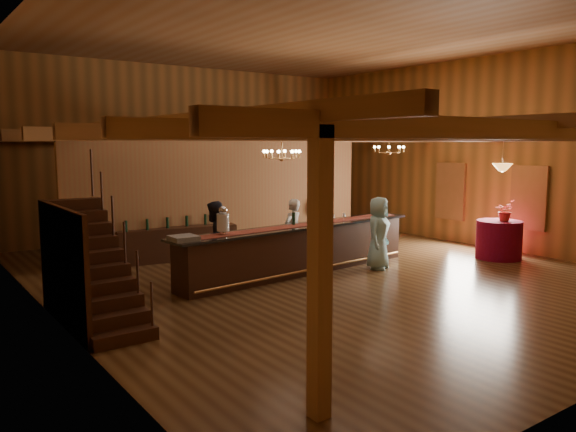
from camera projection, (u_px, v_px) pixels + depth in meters
floor at (321, 272)px, 13.25m from camera, size 14.00×14.00×0.00m
ceiling at (323, 31)px, 12.54m from camera, size 14.00×14.00×0.00m
wall_back at (188, 152)px, 18.53m from camera, size 12.00×0.10×5.50m
wall_left at (45, 159)px, 9.42m from camera, size 0.10×14.00×5.50m
wall_right at (481, 153)px, 16.37m from camera, size 0.10×14.00×5.50m
beam_grid at (308, 134)px, 13.24m from camera, size 11.90×13.90×0.39m
support_posts at (336, 207)px, 12.64m from camera, size 9.20×10.20×3.20m
partition_wall at (228, 197)px, 15.58m from camera, size 9.00×0.18×3.10m
window_right_front at (529, 198)px, 15.21m from camera, size 0.12×1.05×1.75m
window_right_back at (451, 191)px, 17.30m from camera, size 0.12×1.05×1.75m
staircase at (96, 265)px, 9.37m from camera, size 1.00×2.80×2.00m
backroom_boxes at (202, 224)px, 17.44m from camera, size 4.10×0.60×1.10m
tasting_bar at (301, 249)px, 13.08m from camera, size 6.80×1.45×1.14m
beverage_dispenser at (223, 221)px, 11.63m from camera, size 0.26×0.26×0.60m
glass_rack_tray at (184, 238)px, 10.93m from camera, size 0.50×0.50×0.10m
raffle_drum at (378, 209)px, 14.69m from camera, size 0.34×0.24×0.30m
bar_bottle_0 at (294, 219)px, 13.02m from camera, size 0.07×0.07×0.30m
bar_bottle_1 at (308, 217)px, 13.33m from camera, size 0.07×0.07×0.30m
bar_bottle_2 at (309, 217)px, 13.34m from camera, size 0.07×0.07×0.30m
backbar_shelf at (178, 244)px, 14.51m from camera, size 3.13×0.99×0.87m
round_table at (499, 240)px, 14.74m from camera, size 1.16×1.16×1.01m
chandelier_left at (282, 154)px, 11.97m from camera, size 0.80×0.80×0.57m
chandelier_right at (389, 149)px, 14.98m from camera, size 0.80×0.80×0.49m
pendant_lamp at (502, 167)px, 14.49m from camera, size 0.52×0.52×0.90m
bartender at (292, 232)px, 13.84m from camera, size 0.70×0.57×1.66m
staff_second at (215, 240)px, 12.59m from camera, size 1.07×1.03×1.73m
guest at (378, 233)px, 13.49m from camera, size 1.01×0.89×1.75m
floor_plant at (316, 220)px, 17.31m from camera, size 0.79×0.67×1.35m
table_flowers at (504, 210)px, 14.58m from camera, size 0.62×0.58×0.55m
table_vase at (504, 216)px, 14.57m from camera, size 0.15×0.15×0.27m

